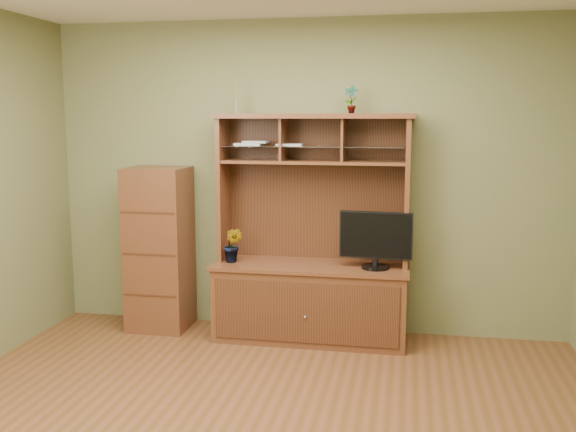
# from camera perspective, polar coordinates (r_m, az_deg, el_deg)

# --- Properties ---
(room) EXTENTS (4.54, 4.04, 2.74)m
(room) POSITION_cam_1_polar(r_m,az_deg,el_deg) (3.65, -3.42, 0.51)
(room) COLOR #563518
(room) RESTS_ON ground
(media_hutch) EXTENTS (1.66, 0.61, 1.90)m
(media_hutch) POSITION_cam_1_polar(r_m,az_deg,el_deg) (5.46, 2.07, -5.54)
(media_hutch) COLOR #4B2A15
(media_hutch) RESTS_ON room
(monitor) EXTENTS (0.59, 0.23, 0.47)m
(monitor) POSITION_cam_1_polar(r_m,az_deg,el_deg) (5.24, 7.81, -2.01)
(monitor) COLOR black
(monitor) RESTS_ON media_hutch
(orchid_plant) EXTENTS (0.18, 0.15, 0.30)m
(orchid_plant) POSITION_cam_1_polar(r_m,az_deg,el_deg) (5.45, -4.93, -2.59)
(orchid_plant) COLOR #2D5F20
(orchid_plant) RESTS_ON media_hutch
(top_plant) EXTENTS (0.13, 0.10, 0.23)m
(top_plant) POSITION_cam_1_polar(r_m,az_deg,el_deg) (5.33, 5.63, 10.27)
(top_plant) COLOR #397027
(top_plant) RESTS_ON media_hutch
(reed_diffuser) EXTENTS (0.06, 0.06, 0.29)m
(reed_diffuser) POSITION_cam_1_polar(r_m,az_deg,el_deg) (5.50, -4.57, 10.25)
(reed_diffuser) COLOR silver
(reed_diffuser) RESTS_ON media_hutch
(magazines) EXTENTS (0.59, 0.19, 0.04)m
(magazines) POSITION_cam_1_polar(r_m,az_deg,el_deg) (5.44, -2.13, 6.45)
(magazines) COLOR #B6B5BB
(magazines) RESTS_ON media_hutch
(side_cabinet) EXTENTS (0.51, 0.47, 1.44)m
(side_cabinet) POSITION_cam_1_polar(r_m,az_deg,el_deg) (5.79, -11.38, -2.87)
(side_cabinet) COLOR #4B2A15
(side_cabinet) RESTS_ON room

